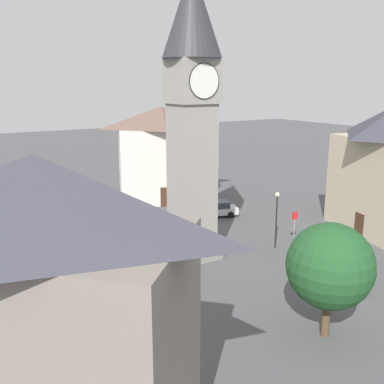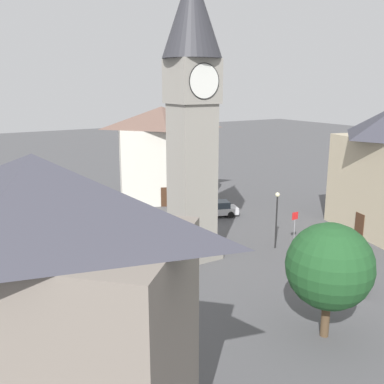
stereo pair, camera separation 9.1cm
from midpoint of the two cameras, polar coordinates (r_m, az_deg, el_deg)
The scene contains 12 objects.
ground_plane at distance 33.83m, azimuth -0.08°, elevation -8.29°, with size 200.00×200.00×0.00m, color #4C4C4F.
clock_tower at distance 31.36m, azimuth -0.08°, elevation 12.57°, with size 4.16×4.16×20.62m.
car_blue_kerb at distance 29.96m, azimuth -19.08°, elevation -10.53°, with size 1.96×4.20×1.53m.
car_silver_kerb at distance 43.46m, azimuth 3.15°, elevation -2.20°, with size 4.45×2.94×1.53m.
car_red_corner at distance 30.65m, azimuth 19.00°, elevation -9.96°, with size 3.77×4.34×1.53m.
car_white_side at distance 40.91m, azimuth -6.93°, elevation -3.31°, with size 2.19×4.31×1.53m.
pedestrian at distance 32.77m, azimuth -9.63°, elevation -7.34°, with size 0.53×0.34×1.69m.
tree at distance 23.31m, azimuth 17.35°, elevation -9.17°, with size 4.39×4.39×6.08m.
building_shop_left at distance 14.85m, azimuth -18.35°, elevation -16.02°, with size 10.21×10.17×10.83m.
building_corner_back at distance 48.61m, azimuth -4.00°, elevation 4.98°, with size 10.95×8.48×10.42m.
lamp_post at distance 35.06m, azimuth 10.85°, elevation -2.38°, with size 0.36×0.36×4.57m.
road_sign at distance 36.27m, azimuth 13.09°, elevation -3.93°, with size 0.60×0.07×2.80m.
Camera 1 is at (-16.39, -26.73, 12.71)m, focal length 41.13 mm.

